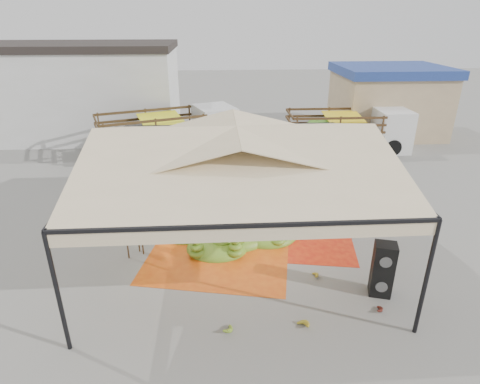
{
  "coord_description": "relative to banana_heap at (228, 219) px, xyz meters",
  "views": [
    {
      "loc": [
        -0.6,
        -11.06,
        6.9
      ],
      "look_at": [
        0.2,
        1.5,
        1.3
      ],
      "focal_mm": 30.0,
      "sensor_mm": 36.0,
      "label": 1
    }
  ],
  "objects": [
    {
      "name": "ground",
      "position": [
        0.24,
        -0.98,
        -0.55
      ],
      "size": [
        90.0,
        90.0,
        0.0
      ],
      "primitive_type": "plane",
      "color": "slate",
      "rests_on": "ground"
    },
    {
      "name": "hanging_bunches",
      "position": [
        1.94,
        -2.6,
        2.07
      ],
      "size": [
        3.24,
        0.24,
        0.2
      ],
      "color": "#4D7518",
      "rests_on": "ground"
    },
    {
      "name": "hand_red_a",
      "position": [
        3.62,
        -4.19,
        -0.46
      ],
      "size": [
        0.46,
        0.42,
        0.17
      ],
      "primitive_type": "ellipsoid",
      "rotation": [
        0.0,
        0.0,
        -0.36
      ],
      "color": "#531B13",
      "rests_on": "ground"
    },
    {
      "name": "hand_red_b",
      "position": [
        3.94,
        -3.52,
        -0.44
      ],
      "size": [
        0.54,
        0.47,
        0.22
      ],
      "primitive_type": "ellipsoid",
      "rotation": [
        0.0,
        0.0,
        0.19
      ],
      "color": "#552D13",
      "rests_on": "ground"
    },
    {
      "name": "vendor",
      "position": [
        0.01,
        1.63,
        0.34
      ],
      "size": [
        0.68,
        0.48,
        1.77
      ],
      "primitive_type": "imported",
      "rotation": [
        0.0,
        0.0,
        3.24
      ],
      "color": "gray",
      "rests_on": "ground"
    },
    {
      "name": "speaker_stack",
      "position": [
        3.94,
        -3.51,
        0.22
      ],
      "size": [
        0.67,
        0.62,
        1.53
      ],
      "rotation": [
        0.0,
        0.0,
        -0.28
      ],
      "color": "black",
      "rests_on": "ground"
    },
    {
      "name": "hand_yellow_b",
      "position": [
        1.6,
        -4.68,
        -0.45
      ],
      "size": [
        0.57,
        0.57,
        0.2
      ],
      "primitive_type": "ellipsoid",
      "rotation": [
        0.0,
        0.0,
        0.71
      ],
      "color": "gold",
      "rests_on": "ground"
    },
    {
      "name": "building_tan",
      "position": [
        10.24,
        12.02,
        1.53
      ],
      "size": [
        6.3,
        5.3,
        4.1
      ],
      "color": "tan",
      "rests_on": "ground"
    },
    {
      "name": "hand_yellow_a",
      "position": [
        2.34,
        -2.68,
        -0.46
      ],
      "size": [
        0.4,
        0.33,
        0.17
      ],
      "primitive_type": "ellipsoid",
      "rotation": [
        0.0,
        0.0,
        0.06
      ],
      "color": "#B08823",
      "rests_on": "ground"
    },
    {
      "name": "banana_leaves",
      "position": [
        -2.84,
        -0.93,
        -0.55
      ],
      "size": [
        0.96,
        1.36,
        3.7
      ],
      "primitive_type": null,
      "color": "#376A1C",
      "rests_on": "ground"
    },
    {
      "name": "truck_left",
      "position": [
        -2.5,
        8.54,
        0.94
      ],
      "size": [
        7.4,
        4.65,
        2.41
      ],
      "rotation": [
        0.0,
        0.0,
        0.35
      ],
      "color": "#453317",
      "rests_on": "ground"
    },
    {
      "name": "canopy_tent",
      "position": [
        0.24,
        -0.98,
        2.75
      ],
      "size": [
        8.1,
        8.1,
        4.0
      ],
      "color": "black",
      "rests_on": "ground"
    },
    {
      "name": "truck_right",
      "position": [
        7.1,
        8.71,
        0.82
      ],
      "size": [
        6.49,
        2.3,
        2.22
      ],
      "rotation": [
        0.0,
        0.0,
        -0.0
      ],
      "color": "#492E18",
      "rests_on": "ground"
    },
    {
      "name": "tarp_right",
      "position": [
        2.28,
        -0.02,
        -0.54
      ],
      "size": [
        4.48,
        4.64,
        0.01
      ],
      "primitive_type": "cube",
      "rotation": [
        0.0,
        0.0,
        -0.17
      ],
      "color": "#DA4314",
      "rests_on": "ground"
    },
    {
      "name": "building_white",
      "position": [
        -9.76,
        13.02,
        2.17
      ],
      "size": [
        14.3,
        6.3,
        5.4
      ],
      "color": "silver",
      "rests_on": "ground"
    },
    {
      "name": "tarp_left",
      "position": [
        -0.32,
        -1.18,
        -0.54
      ],
      "size": [
        5.04,
        4.88,
        0.01
      ],
      "primitive_type": "cube",
      "rotation": [
        0.0,
        0.0,
        -0.2
      ],
      "color": "orange",
      "rests_on": "ground"
    },
    {
      "name": "hand_green",
      "position": [
        -0.23,
        -4.64,
        -0.45
      ],
      "size": [
        0.56,
        0.53,
        0.2
      ],
      "primitive_type": "ellipsoid",
      "rotation": [
        0.0,
        0.0,
        -0.52
      ],
      "color": "#537B19",
      "rests_on": "ground"
    },
    {
      "name": "banana_heap",
      "position": [
        0.0,
        0.0,
        0.0
      ],
      "size": [
        5.9,
        5.2,
        1.09
      ],
      "primitive_type": "ellipsoid",
      "rotation": [
        0.0,
        0.0,
        -0.22
      ],
      "color": "#527C1A",
      "rests_on": "ground"
    }
  ]
}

